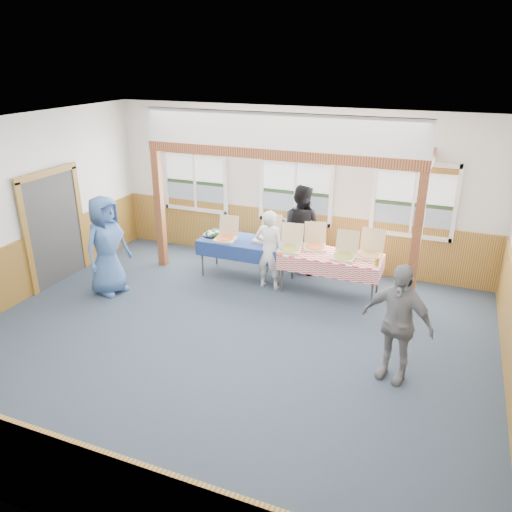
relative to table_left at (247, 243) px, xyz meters
The scene contains 29 objects.
floor 2.58m from the table_left, 75.38° to the right, with size 8.00×8.00×0.00m, color #2B3A47.
ceiling 3.53m from the table_left, 75.38° to the right, with size 8.00×8.00×0.00m, color white.
wall_back 1.55m from the table_left, 60.17° to the left, with size 8.00×8.00×0.00m, color silver.
wall_front 6.01m from the table_left, 83.93° to the right, with size 8.00×8.00×0.00m, color silver.
wall_left 4.24m from the table_left, 144.50° to the right, with size 8.00×8.00×0.00m, color silver.
wainscot_back 1.25m from the table_left, 59.59° to the left, with size 7.98×0.05×1.10m, color brown.
wainscot_front 5.92m from the table_left, 83.91° to the right, with size 7.98×0.05×1.10m, color brown.
wainscot_left 4.13m from the table_left, 144.30° to the right, with size 0.05×6.98×1.10m, color brown.
cased_opening 3.67m from the table_left, 155.68° to the right, with size 0.06×1.30×2.10m, color #373737.
window_left 2.20m from the table_left, 147.85° to the left, with size 1.56×0.10×1.46m.
window_mid 1.57m from the table_left, 59.17° to the left, with size 1.56×0.10×1.46m.
window_right 3.26m from the table_left, 19.75° to the left, with size 1.56×0.10×1.46m.
post_left 1.94m from the table_left, behind, with size 0.15×0.15×2.40m, color #582513.
post_right 3.17m from the table_left, ahead, with size 0.15×0.15×2.40m, color #582513.
cross_beam 1.90m from the table_left, ahead, with size 5.15×0.18×0.18m, color #582513.
table_left is the anchor object (origin of this frame).
table_right 1.70m from the table_left, ahead, with size 1.92×1.07×0.76m.
pizza_box_a 0.44m from the table_left, 165.06° to the right, with size 0.43×0.51×0.42m.
pizza_box_b 0.41m from the table_left, 24.90° to the left, with size 0.45×0.54×0.46m.
pizza_box_c 0.97m from the table_left, 11.46° to the right, with size 0.47×0.55×0.45m.
pizza_box_d 1.34m from the table_left, ahead, with size 0.53×0.59×0.44m.
pizza_box_e 1.96m from the table_left, ahead, with size 0.41×0.50×0.44m.
pizza_box_f 2.35m from the table_left, ahead, with size 0.45×0.54×0.46m.
veggie_tray 0.76m from the table_left, behind, with size 0.37×0.37×0.09m.
drink_glass 2.57m from the table_left, ahead, with size 0.07×0.07×0.15m, color #A67C1B.
woman_white 0.67m from the table_left, 28.66° to the right, with size 0.56×0.36×1.52m, color silver.
woman_black 1.12m from the table_left, 38.82° to the left, with size 0.87×0.68×1.78m, color black.
man_blue 2.63m from the table_left, 142.47° to the right, with size 0.90×0.59×1.84m, color #3B5C94.
person_grey 3.91m from the table_left, 36.75° to the right, with size 0.98×0.41×1.68m, color gray.
Camera 1 is at (2.93, -5.96, 4.13)m, focal length 35.00 mm.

